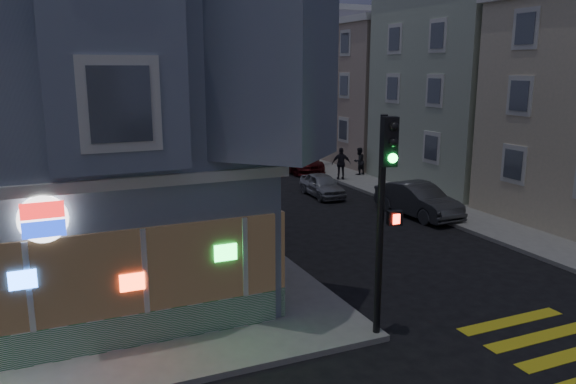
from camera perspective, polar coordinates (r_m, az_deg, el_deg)
sidewalk_ne at (r=42.06m, az=17.14°, el=3.24°), size 24.00×42.00×0.15m
row_house_b at (r=34.06m, az=20.90°, el=9.94°), size 12.00×8.60×10.50m
row_house_c at (r=41.02m, az=11.94°, el=9.74°), size 12.00×8.60×9.00m
row_house_d at (r=48.61m, az=5.73°, el=11.22°), size 12.00×8.60×10.50m
utility_pole at (r=36.29m, az=3.04°, el=9.89°), size 2.20×0.30×9.00m
street_tree_near at (r=41.85m, az=-0.45°, el=9.07°), size 3.00×3.00×5.30m
street_tree_far at (r=49.30m, az=-4.17°, el=9.56°), size 3.00×3.00×5.30m
pedestrian_a at (r=33.99m, az=7.22°, el=3.13°), size 0.94×0.82×1.63m
pedestrian_b at (r=32.38m, az=5.43°, el=2.89°), size 1.17×0.81×1.84m
parked_car_a at (r=28.71m, az=3.49°, el=0.71°), size 1.56×3.52×1.18m
parked_car_b at (r=25.46m, az=13.06°, el=-0.79°), size 1.86×4.57×1.47m
parked_car_c at (r=35.66m, az=0.80°, el=3.24°), size 2.39×5.02×1.41m
parked_car_d at (r=40.46m, az=-2.01°, el=4.42°), size 2.82×5.59×1.52m
traffic_signal at (r=13.01m, az=9.88°, el=0.19°), size 0.66×0.59×5.28m
fire_hydrant at (r=25.88m, az=14.07°, el=-1.08°), size 0.43×0.25×0.74m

